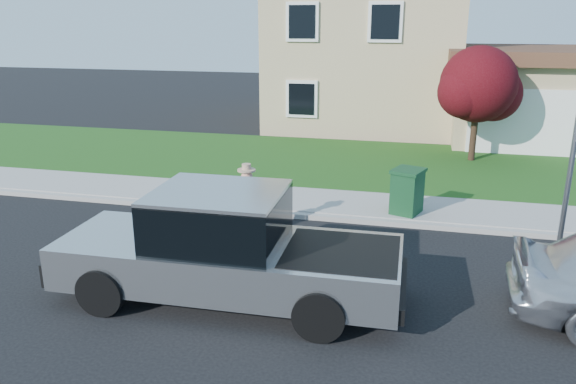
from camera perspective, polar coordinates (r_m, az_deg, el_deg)
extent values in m
plane|color=black|center=(11.26, -1.01, -7.62)|extent=(80.00, 80.00, 0.00)
cube|color=gray|center=(13.70, 6.08, -2.79)|extent=(40.00, 0.20, 0.12)
cube|color=gray|center=(14.73, 6.65, -1.31)|extent=(40.00, 2.00, 0.15)
cube|color=#194413|center=(19.04, 8.32, 2.82)|extent=(40.00, 7.00, 0.10)
cube|color=tan|center=(27.05, 8.21, 13.82)|extent=(8.00, 9.00, 6.40)
cube|color=tan|center=(24.41, 22.86, 8.54)|extent=(5.50, 6.00, 3.20)
cube|color=white|center=(21.52, 23.94, 6.45)|extent=(4.60, 0.12, 2.30)
cube|color=#4C2D1E|center=(24.25, 23.36, 12.73)|extent=(6.20, 6.80, 0.50)
cube|color=white|center=(22.84, 1.46, 16.90)|extent=(1.30, 0.10, 1.50)
cube|color=white|center=(22.39, 9.85, 16.66)|extent=(1.30, 0.10, 1.50)
cube|color=black|center=(23.05, 1.40, 9.43)|extent=(1.30, 0.10, 1.50)
cylinder|color=black|center=(9.92, -18.36, -9.52)|extent=(0.83, 0.32, 0.82)
cylinder|color=black|center=(11.42, -13.62, -5.50)|extent=(0.83, 0.32, 0.82)
cylinder|color=black|center=(8.76, 3.20, -12.35)|extent=(0.83, 0.32, 0.82)
cylinder|color=black|center=(10.43, 4.90, -7.31)|extent=(0.83, 0.32, 0.82)
cube|color=#B0B4B8|center=(9.82, -6.04, -7.05)|extent=(5.89, 2.16, 0.74)
cube|color=black|center=(9.58, -7.06, -2.69)|extent=(2.19, 1.95, 0.87)
cube|color=#B0B4B8|center=(9.43, -7.16, -0.11)|extent=(2.19, 1.95, 0.08)
cube|color=black|center=(9.29, 5.47, -6.15)|extent=(1.88, 1.78, 0.06)
cube|color=black|center=(11.12, -20.73, -5.96)|extent=(0.16, 1.95, 0.41)
cube|color=black|center=(9.47, 11.52, -9.60)|extent=(0.16, 1.95, 0.26)
cube|color=black|center=(10.87, -9.21, -0.92)|extent=(0.13, 0.23, 0.18)
imported|color=#E2987C|center=(12.62, -4.16, -1.15)|extent=(0.57, 0.39, 1.52)
cylinder|color=tan|center=(12.40, -4.24, 2.27)|extent=(0.41, 0.41, 0.04)
cylinder|color=tan|center=(12.38, -4.24, 2.54)|extent=(0.20, 0.20, 0.14)
cylinder|color=black|center=(20.01, 18.32, 5.54)|extent=(0.22, 0.22, 1.74)
sphere|color=#440E13|center=(19.77, 18.79, 10.33)|extent=(2.50, 2.50, 2.50)
sphere|color=#440E13|center=(20.18, 20.18, 9.38)|extent=(1.85, 1.85, 1.85)
sphere|color=#440E13|center=(19.43, 17.51, 9.69)|extent=(1.74, 1.74, 1.74)
cube|color=#0F391C|center=(13.98, 12.00, -0.07)|extent=(0.82, 0.88, 1.02)
cube|color=#0F391C|center=(13.83, 12.14, 2.12)|extent=(0.90, 0.96, 0.08)
cylinder|color=slate|center=(12.60, 27.08, 4.27)|extent=(0.11, 0.11, 4.62)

